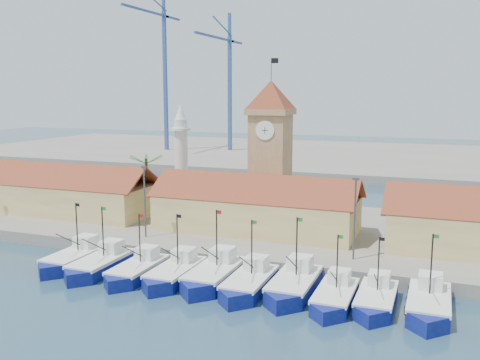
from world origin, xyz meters
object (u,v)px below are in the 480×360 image
at_px(clock_tower, 271,147).
at_px(minaret, 181,157).
at_px(boat_0, 73,260).
at_px(boat_5, 249,285).

height_order(clock_tower, minaret, clock_tower).
height_order(boat_0, boat_5, boat_0).
distance_m(boat_0, clock_tower, 30.30).
xyz_separation_m(clock_tower, minaret, (-15.00, 2.00, -2.23)).
xyz_separation_m(boat_5, clock_tower, (-5.29, 23.60, 11.18)).
bearing_deg(boat_0, minaret, 87.62).
bearing_deg(clock_tower, boat_0, -124.72).
xyz_separation_m(boat_0, clock_tower, (16.04, 23.15, 11.18)).
bearing_deg(clock_tower, boat_5, -77.36).
height_order(boat_0, minaret, minaret).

